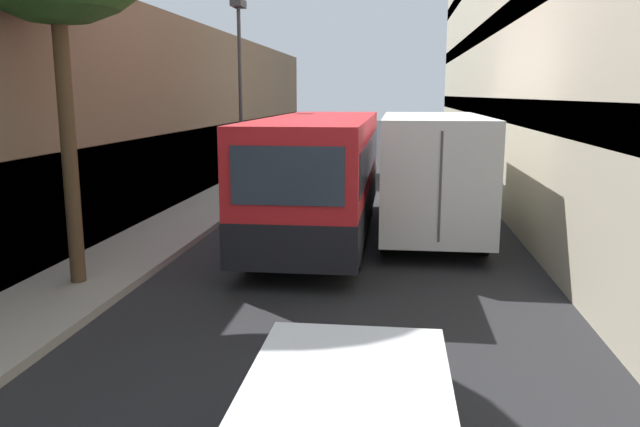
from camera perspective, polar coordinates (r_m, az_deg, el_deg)
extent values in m
plane|color=#232326|center=(14.25, 2.08, -3.97)|extent=(150.00, 150.00, 0.00)
cube|color=#9E998E|center=(15.38, -15.99, -3.00)|extent=(2.13, 60.00, 0.15)
cube|color=brown|center=(16.01, -24.11, 7.85)|extent=(2.40, 60.00, 6.13)
cube|color=black|center=(15.85, -21.55, 1.31)|extent=(1.08, 60.00, 2.45)
cube|color=#333D47|center=(14.22, 22.29, 8.17)|extent=(1.08, 60.00, 0.70)
cube|color=silver|center=(5.23, 2.64, -17.04)|extent=(1.60, 2.10, 0.53)
cube|color=red|center=(15.90, 0.03, 4.02)|extent=(2.51, 9.67, 2.66)
cube|color=black|center=(16.03, 0.03, 0.90)|extent=(2.54, 9.69, 0.90)
cube|color=#2D3847|center=(15.86, 0.03, 5.45)|extent=(2.55, 8.90, 0.85)
cube|color=#2D3847|center=(11.08, -3.03, 3.45)|extent=(2.06, 0.04, 1.06)
cylinder|color=black|center=(19.17, -2.17, 1.40)|extent=(0.24, 1.00, 1.00)
cylinder|color=black|center=(18.95, 4.45, 1.26)|extent=(0.24, 1.00, 1.00)
cylinder|color=black|center=(13.40, -6.25, -2.79)|extent=(0.24, 1.00, 1.00)
cylinder|color=black|center=(13.08, 3.24, -3.08)|extent=(0.24, 1.00, 1.00)
cube|color=silver|center=(20.60, 9.53, 4.59)|extent=(2.39, 2.47, 2.09)
cube|color=silver|center=(16.19, 10.21, 4.00)|extent=(2.49, 6.34, 2.71)
cube|color=#4C4C4C|center=(13.05, 10.95, 2.36)|extent=(0.05, 0.02, 2.30)
cylinder|color=black|center=(20.71, 6.35, 1.99)|extent=(0.22, 0.96, 0.96)
cylinder|color=black|center=(20.80, 12.54, 1.84)|extent=(0.22, 0.96, 0.96)
cylinder|color=black|center=(14.66, 6.02, -1.68)|extent=(0.22, 0.96, 0.96)
cylinder|color=black|center=(14.80, 14.74, -1.86)|extent=(0.22, 0.96, 0.96)
cube|color=silver|center=(27.35, 2.33, 5.64)|extent=(1.91, 4.61, 1.82)
cube|color=#2D3847|center=(29.27, 2.65, 6.60)|extent=(1.53, 0.04, 0.64)
cylinder|color=black|center=(28.85, 0.83, 4.23)|extent=(0.16, 0.64, 0.64)
cylinder|color=black|center=(28.71, 4.25, 4.17)|extent=(0.16, 0.64, 0.64)
cylinder|color=black|center=(26.21, 0.20, 3.56)|extent=(0.16, 0.64, 0.64)
cylinder|color=black|center=(26.06, 3.96, 3.49)|extent=(0.16, 0.64, 0.64)
cylinder|color=#38383D|center=(20.99, -7.27, 9.73)|extent=(0.12, 0.12, 6.23)
cube|color=#38383D|center=(21.18, -7.49, 18.51)|extent=(0.36, 0.80, 0.24)
cylinder|color=#4C3823|center=(12.32, -22.03, 6.16)|extent=(0.28, 0.28, 5.31)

